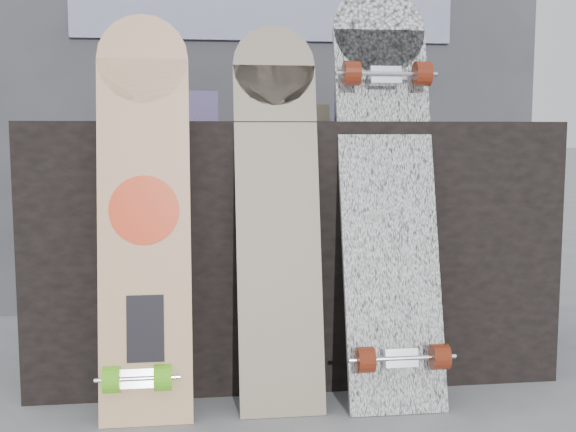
{
  "coord_description": "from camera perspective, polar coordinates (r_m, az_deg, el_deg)",
  "views": [
    {
      "loc": [
        -0.31,
        -1.84,
        0.77
      ],
      "look_at": [
        -0.04,
        0.2,
        0.53
      ],
      "focal_mm": 45.0,
      "sensor_mm": 36.0,
      "label": 1
    }
  ],
  "objects": [
    {
      "name": "merch_box_small",
      "position": [
        2.48,
        5.6,
        8.71
      ],
      "size": [
        0.14,
        0.14,
        0.12
      ],
      "primitive_type": "cube",
      "color": "#40346A",
      "rests_on": "vendor_table"
    },
    {
      "name": "merch_box_purple",
      "position": [
        2.4,
        -7.76,
        8.52
      ],
      "size": [
        0.18,
        0.12,
        0.1
      ],
      "primitive_type": "cube",
      "color": "#40346A",
      "rests_on": "vendor_table"
    },
    {
      "name": "booth",
      "position": [
        3.22,
        -1.99,
        12.59
      ],
      "size": [
        2.4,
        0.22,
        2.2
      ],
      "color": "#37373C",
      "rests_on": "ground"
    },
    {
      "name": "merch_box_flat",
      "position": [
        2.45,
        0.51,
        8.07
      ],
      "size": [
        0.22,
        0.1,
        0.06
      ],
      "primitive_type": "cube",
      "color": "#D1B78C",
      "rests_on": "vendor_table"
    },
    {
      "name": "vendor_table",
      "position": [
        2.39,
        0.03,
        -2.25
      ],
      "size": [
        1.6,
        0.6,
        0.8
      ],
      "primitive_type": "cube",
      "color": "black",
      "rests_on": "ground"
    },
    {
      "name": "skateboard_dark",
      "position": [
        2.05,
        -11.67,
        -2.51
      ],
      "size": [
        0.2,
        0.38,
        0.87
      ],
      "rotation": [
        -0.35,
        0.0,
        0.0
      ],
      "color": "black",
      "rests_on": "ground"
    },
    {
      "name": "ground",
      "position": [
        2.02,
        1.95,
        -15.8
      ],
      "size": [
        60.0,
        60.0,
        0.0
      ],
      "primitive_type": "plane",
      "color": "slate",
      "rests_on": "ground"
    },
    {
      "name": "longboard_cascadia",
      "position": [
        2.08,
        7.88,
        2.66
      ],
      "size": [
        0.28,
        0.39,
        1.21
      ],
      "rotation": [
        -0.26,
        0.0,
        0.0
      ],
      "color": "white",
      "rests_on": "ground"
    },
    {
      "name": "longboard_geisha",
      "position": [
        1.97,
        -11.3,
        0.89
      ],
      "size": [
        0.25,
        0.21,
        1.09
      ],
      "rotation": [
        -0.18,
        0.0,
        0.0
      ],
      "color": "tan",
      "rests_on": "ground"
    },
    {
      "name": "longboard_celtic",
      "position": [
        2.02,
        -0.83,
        1.01
      ],
      "size": [
        0.24,
        0.26,
        1.08
      ],
      "rotation": [
        -0.22,
        0.0,
        0.0
      ],
      "color": "#CEB08C",
      "rests_on": "ground"
    }
  ]
}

